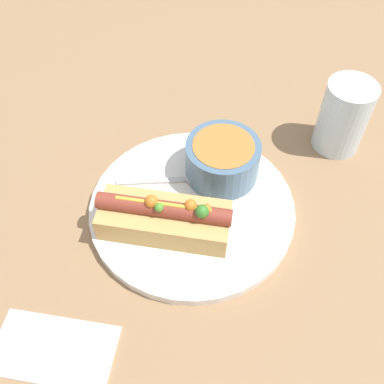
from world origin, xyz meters
TOP-DOWN VIEW (x-y plane):
  - ground_plane at (0.00, 0.00)m, footprint 4.00×4.00m
  - dinner_plate at (0.00, 0.00)m, footprint 0.29×0.29m
  - hot_dog at (0.00, -0.05)m, footprint 0.18×0.15m
  - soup_bowl at (-0.01, 0.07)m, footprint 0.11×0.11m
  - spoon at (-0.04, 0.03)m, footprint 0.11×0.12m
  - drinking_glass at (0.08, 0.26)m, footprint 0.08×0.08m
  - napkin at (0.02, -0.26)m, footprint 0.16×0.14m

SIDE VIEW (x-z plane):
  - ground_plane at x=0.00m, z-range 0.00..0.00m
  - napkin at x=0.02m, z-range 0.00..0.01m
  - dinner_plate at x=0.00m, z-range 0.00..0.01m
  - spoon at x=-0.04m, z-range 0.01..0.02m
  - hot_dog at x=0.00m, z-range 0.01..0.07m
  - soup_bowl at x=-0.01m, z-range 0.02..0.08m
  - drinking_glass at x=0.08m, z-range 0.00..0.12m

